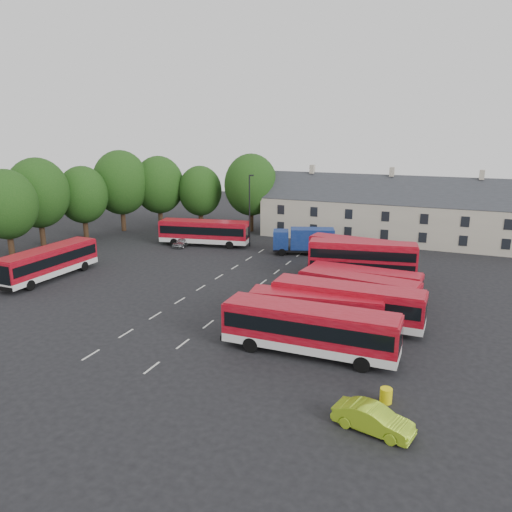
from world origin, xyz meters
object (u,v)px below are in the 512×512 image
(bus_dd_south, at_px, (362,260))
(lamppost, at_px, (250,209))
(bus_row_a, at_px, (310,327))
(silver_car, at_px, (183,242))
(grit_bin, at_px, (386,395))
(lime_car, at_px, (373,419))
(bus_west, at_px, (49,260))
(box_truck, at_px, (304,240))

(bus_dd_south, xyz_separation_m, lamppost, (-16.62, 10.49, 2.56))
(bus_row_a, bearing_deg, bus_dd_south, 88.89)
(silver_car, bearing_deg, lamppost, 24.37)
(bus_dd_south, distance_m, silver_car, 25.78)
(grit_bin, bearing_deg, lime_car, -94.38)
(bus_row_a, relative_size, lime_car, 2.89)
(bus_row_a, xyz_separation_m, lime_car, (5.63, -7.43, -1.37))
(bus_dd_south, bearing_deg, lamppost, 138.04)
(bus_west, xyz_separation_m, lamppost, (13.59, 21.12, 3.05))
(box_truck, xyz_separation_m, lime_car, (14.11, -34.12, -1.13))
(bus_row_a, distance_m, silver_car, 34.69)
(bus_dd_south, distance_m, lime_car, 25.56)
(bus_west, height_order, grit_bin, bus_west)
(bus_row_a, height_order, lamppost, lamppost)
(lime_car, height_order, grit_bin, lime_car)
(bus_row_a, height_order, bus_west, bus_row_a)
(lime_car, bearing_deg, bus_row_a, 50.18)
(box_truck, relative_size, lime_car, 1.85)
(grit_bin, bearing_deg, box_truck, 114.79)
(bus_row_a, distance_m, grit_bin, 7.48)
(bus_west, distance_m, lime_car, 38.35)
(box_truck, bearing_deg, bus_dd_south, -65.05)
(box_truck, xyz_separation_m, lamppost, (-7.86, 1.31, 3.19))
(silver_car, height_order, grit_bin, silver_car)
(bus_west, bearing_deg, lime_car, -110.60)
(lime_car, distance_m, grit_bin, 3.09)
(bus_row_a, xyz_separation_m, silver_car, (-24.46, 24.56, -1.44))
(bus_row_a, height_order, box_truck, bus_row_a)
(bus_dd_south, xyz_separation_m, silver_car, (-24.73, 7.06, -1.83))
(bus_row_a, bearing_deg, bus_west, 166.84)
(box_truck, bearing_deg, lime_car, -86.21)
(bus_row_a, distance_m, bus_dd_south, 17.51)
(lime_car, xyz_separation_m, grit_bin, (0.24, 3.07, -0.25))
(bus_west, bearing_deg, grit_bin, -106.12)
(lime_car, bearing_deg, bus_dd_south, 25.17)
(bus_west, xyz_separation_m, silver_car, (5.48, 17.69, -1.33))
(bus_row_a, xyz_separation_m, box_truck, (-8.48, 26.69, -0.24))
(silver_car, bearing_deg, bus_dd_south, -14.49)
(box_truck, relative_size, lamppost, 0.83)
(silver_car, bearing_deg, grit_bin, -42.21)
(bus_dd_south, xyz_separation_m, box_truck, (-8.76, 9.19, -0.63))
(lamppost, bearing_deg, bus_west, -122.77)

